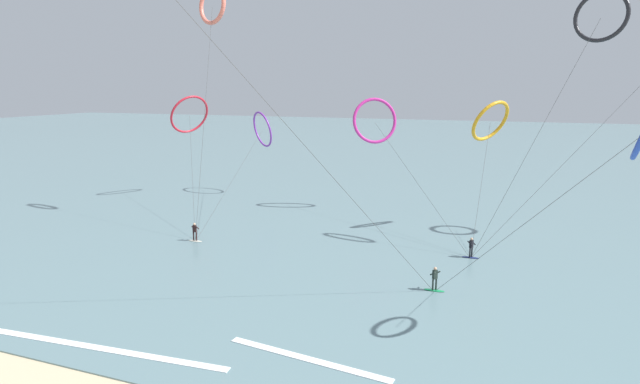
# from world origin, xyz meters

# --- Properties ---
(sea_water) EXTENTS (400.00, 200.00, 0.08)m
(sea_water) POSITION_xyz_m (0.00, 107.59, 0.04)
(sea_water) COLOR slate
(sea_water) RESTS_ON ground
(surfer_navy) EXTENTS (1.40, 0.71, 1.70)m
(surfer_navy) POSITION_xyz_m (9.79, 31.45, 0.82)
(surfer_navy) COLOR navy
(surfer_navy) RESTS_ON ground
(surfer_ivory) EXTENTS (1.40, 0.61, 1.70)m
(surfer_ivory) POSITION_xyz_m (-13.79, 27.61, 0.82)
(surfer_ivory) COLOR silver
(surfer_ivory) RESTS_ON ground
(surfer_emerald) EXTENTS (1.40, 0.73, 1.70)m
(surfer_emerald) POSITION_xyz_m (7.94, 23.56, 0.82)
(surfer_emerald) COLOR #199351
(surfer_emerald) RESTS_ON ground
(kite_amber) EXTENTS (4.40, 11.04, 12.55)m
(kite_amber) POSITION_xyz_m (10.37, 40.09, 10.57)
(kite_amber) COLOR orange
(kite_amber) RESTS_ON ground
(kite_coral) EXTENTS (4.53, 9.69, 23.56)m
(kite_coral) POSITION_xyz_m (-16.34, 36.25, 21.58)
(kite_coral) COLOR #EA7260
(kite_coral) RESTS_ON ground
(kite_crimson) EXTENTS (13.57, 19.53, 12.71)m
(kite_crimson) POSITION_xyz_m (-25.11, 44.25, 10.31)
(kite_crimson) COLOR red
(kite_crimson) RESTS_ON ground
(kite_charcoal) EXTENTS (10.23, 5.90, 21.02)m
(kite_charcoal) POSITION_xyz_m (18.01, 36.21, 18.99)
(kite_charcoal) COLOR black
(kite_charcoal) RESTS_ON ground
(kite_violet) EXTENTS (5.76, 22.91, 10.68)m
(kite_violet) POSITION_xyz_m (-17.31, 48.57, 8.37)
(kite_violet) COLOR purple
(kite_violet) RESTS_ON ground
(kite_magenta) EXTENTS (13.99, 15.25, 12.57)m
(kite_magenta) POSITION_xyz_m (-1.76, 44.82, 10.05)
(kite_magenta) COLOR #CC288E
(kite_magenta) RESTS_ON ground
(wave_crest_mid) EXTENTS (17.82, 1.65, 0.12)m
(wave_crest_mid) POSITION_xyz_m (-9.08, 9.46, 0.06)
(wave_crest_mid) COLOR white
(wave_crest_mid) RESTS_ON ground
(wave_crest_far) EXTENTS (9.15, 1.55, 0.12)m
(wave_crest_far) POSITION_xyz_m (3.06, 12.33, 0.06)
(wave_crest_far) COLOR white
(wave_crest_far) RESTS_ON ground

